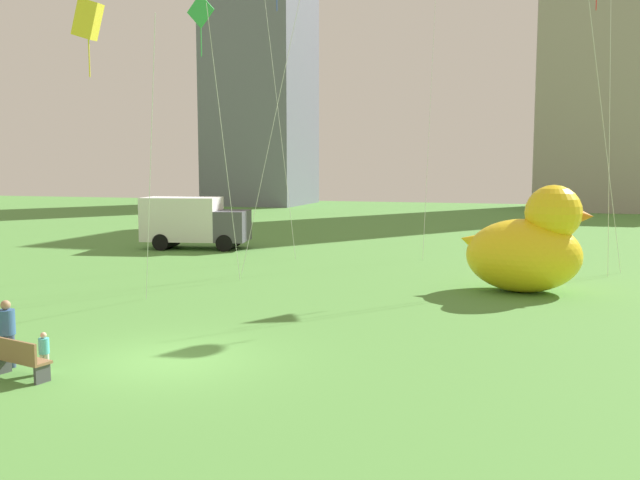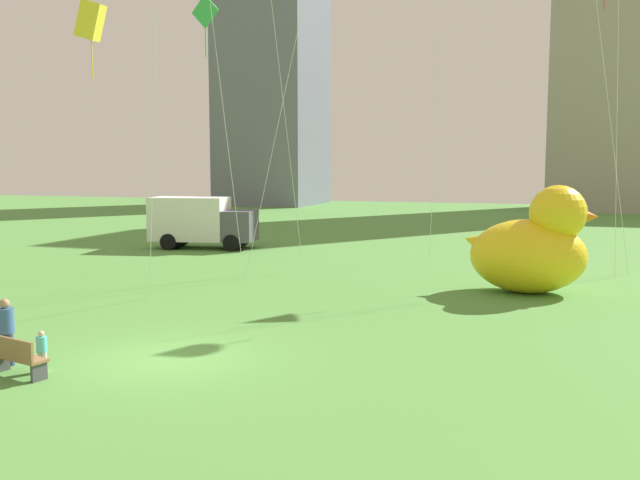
% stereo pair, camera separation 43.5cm
% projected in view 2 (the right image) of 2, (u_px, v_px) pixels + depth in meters
% --- Properties ---
extents(ground_plane, '(140.00, 140.00, 0.00)m').
position_uv_depth(ground_plane, '(168.00, 359.00, 16.42)').
color(ground_plane, '#528E3E').
extents(park_bench, '(1.55, 0.79, 0.90)m').
position_uv_depth(park_bench, '(16.00, 356.00, 15.01)').
color(park_bench, olive).
rests_on(park_bench, ground).
extents(person_adult, '(0.38, 0.38, 1.57)m').
position_uv_depth(person_adult, '(6.00, 329.00, 15.86)').
color(person_adult, '#38476B').
rests_on(person_adult, ground).
extents(person_child, '(0.23, 0.23, 0.95)m').
position_uv_depth(person_child, '(42.00, 349.00, 15.35)').
color(person_child, silver).
rests_on(person_child, ground).
extents(giant_inflatable_duck, '(4.75, 3.05, 3.93)m').
position_uv_depth(giant_inflatable_duck, '(533.00, 247.00, 24.74)').
color(giant_inflatable_duck, yellow).
rests_on(giant_inflatable_duck, ground).
extents(box_truck, '(6.07, 3.25, 2.85)m').
position_uv_depth(box_truck, '(201.00, 223.00, 38.04)').
color(box_truck, white).
rests_on(box_truck, ground).
extents(city_skyline, '(57.08, 16.73, 40.65)m').
position_uv_depth(city_skyline, '(461.00, 40.00, 73.11)').
color(city_skyline, slate).
rests_on(city_skyline, ground).
extents(kite_yellow, '(2.96, 2.83, 9.64)m').
position_uv_depth(kite_yellow, '(91.00, 22.00, 20.73)').
color(kite_yellow, silver).
rests_on(kite_yellow, ground).
extents(kite_green, '(1.78, 1.97, 11.13)m').
position_uv_depth(kite_green, '(207.00, 23.00, 26.18)').
color(kite_green, silver).
rests_on(kite_green, ground).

